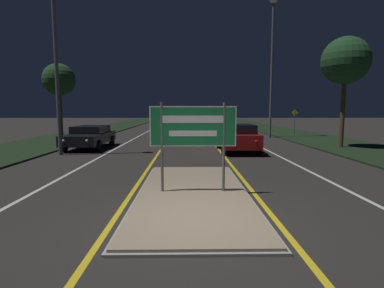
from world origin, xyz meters
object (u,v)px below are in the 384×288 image
at_px(car_receding_0, 237,137).
at_px(streetlight_right_near, 272,43).
at_px(car_approaching_2, 171,120).
at_px(warning_sign, 295,119).
at_px(car_approaching_0, 90,136).
at_px(highway_sign, 193,130).
at_px(car_receding_1, 218,129).
at_px(streetlight_left_near, 54,25).
at_px(car_approaching_1, 165,123).

bearing_deg(car_receding_0, streetlight_right_near, 63.76).
xyz_separation_m(car_approaching_2, warning_sign, (11.67, -16.46, 0.61)).
relative_size(car_approaching_0, warning_sign, 2.12).
distance_m(car_receding_0, warning_sign, 12.52).
bearing_deg(highway_sign, warning_sign, 63.50).
bearing_deg(car_receding_1, streetlight_left_near, -134.14).
height_order(highway_sign, warning_sign, highway_sign).
height_order(highway_sign, car_receding_0, highway_sign).
distance_m(car_receding_0, car_approaching_2, 27.41).
bearing_deg(car_approaching_2, streetlight_left_near, -97.88).
distance_m(car_receding_0, car_approaching_0, 8.40).
distance_m(car_receding_0, car_approaching_1, 17.90).
relative_size(car_receding_0, car_approaching_1, 0.85).
height_order(car_receding_1, car_approaching_1, car_approaching_1).
xyz_separation_m(streetlight_left_near, car_approaching_1, (3.70, 18.20, -5.30)).
bearing_deg(car_receding_0, highway_sign, -107.15).
xyz_separation_m(car_receding_1, car_approaching_1, (-4.91, 9.33, 0.04)).
bearing_deg(car_approaching_2, highway_sign, -86.04).
xyz_separation_m(streetlight_right_near, car_receding_1, (-4.08, -0.10, -6.56)).
relative_size(car_approaching_1, warning_sign, 2.23).
bearing_deg(car_receding_1, car_receding_0, -88.74).
relative_size(highway_sign, warning_sign, 1.05).
relative_size(highway_sign, car_receding_1, 0.51).
bearing_deg(highway_sign, car_receding_1, 81.73).
bearing_deg(warning_sign, car_approaching_2, 125.34).
bearing_deg(car_receding_1, car_approaching_1, 117.73).
height_order(car_receding_0, car_approaching_1, car_approaching_1).
xyz_separation_m(highway_sign, car_approaching_1, (-2.60, 25.19, -0.91)).
distance_m(car_receding_1, car_approaching_2, 19.72).
xyz_separation_m(car_receding_0, car_receding_1, (-0.17, 7.83, -0.03)).
height_order(car_approaching_0, warning_sign, warning_sign).
height_order(highway_sign, car_receding_1, highway_sign).
bearing_deg(car_approaching_1, streetlight_right_near, -45.78).
bearing_deg(car_approaching_1, car_approaching_0, -101.49).
height_order(highway_sign, car_approaching_2, highway_sign).
bearing_deg(highway_sign, streetlight_left_near, 132.00).
xyz_separation_m(streetlight_left_near, car_receding_1, (8.60, 8.86, -5.34)).
distance_m(highway_sign, car_approaching_0, 11.35).
xyz_separation_m(car_approaching_0, car_approaching_1, (3.14, 15.45, 0.09)).
bearing_deg(car_approaching_2, car_receding_1, -76.13).
xyz_separation_m(highway_sign, car_approaching_2, (-2.42, 35.00, -0.90)).
height_order(car_approaching_1, warning_sign, warning_sign).
distance_m(streetlight_right_near, car_approaching_0, 15.15).
relative_size(highway_sign, car_approaching_2, 0.48).
bearing_deg(warning_sign, car_approaching_1, 150.70).
bearing_deg(warning_sign, car_approaching_0, -149.58).
distance_m(highway_sign, car_receding_1, 16.05).
relative_size(car_receding_0, car_receding_1, 0.91).
relative_size(car_receding_0, car_approaching_2, 0.87).
height_order(car_receding_0, car_approaching_0, car_receding_0).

